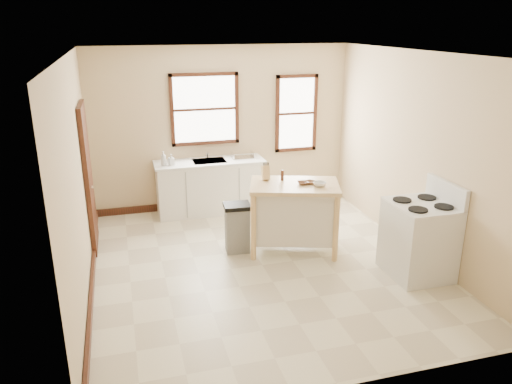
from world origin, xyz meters
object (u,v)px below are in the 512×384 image
knife_block (266,173)px  trash_bin (237,228)px  bowl_b (310,182)px  soap_bottle_b (171,160)px  pepper_grinder (282,175)px  soap_bottle_a (163,159)px  gas_stove (420,230)px  bowl_c (320,184)px  bowl_a (303,183)px  kitchen_island (294,217)px  dish_rack (242,155)px

knife_block → trash_bin: (-0.45, -0.11, -0.75)m
bowl_b → trash_bin: 1.22m
soap_bottle_b → pepper_grinder: 2.09m
soap_bottle_a → bowl_b: (1.86, -1.79, -0.01)m
soap_bottle_b → trash_bin: size_ratio=0.25×
bowl_b → gas_stove: (1.09, -1.09, -0.40)m
gas_stove → bowl_c: bearing=136.7°
soap_bottle_b → pepper_grinder: (1.40, -1.55, 0.07)m
bowl_c → pepper_grinder: bearing=136.8°
soap_bottle_b → trash_bin: bearing=-81.9°
soap_bottle_b → knife_block: (1.18, -1.46, 0.10)m
soap_bottle_b → knife_block: 1.88m
soap_bottle_a → soap_bottle_b: size_ratio=1.31×
pepper_grinder → gas_stove: gas_stove is taller
bowl_a → gas_stove: bearing=-42.2°
bowl_c → gas_stove: (1.01, -0.95, -0.41)m
soap_bottle_b → kitchen_island: size_ratio=0.15×
kitchen_island → bowl_b: (0.21, -0.04, 0.52)m
soap_bottle_a → pepper_grinder: size_ratio=1.58×
knife_block → pepper_grinder: (0.22, -0.09, -0.03)m
bowl_a → trash_bin: bowl_a is taller
soap_bottle_b → knife_block: knife_block is taller
dish_rack → pepper_grinder: 1.67m
bowl_a → bowl_c: 0.24m
soap_bottle_b → pepper_grinder: size_ratio=1.21×
soap_bottle_a → dish_rack: size_ratio=0.63×
soap_bottle_b → dish_rack: (1.23, 0.12, -0.04)m
kitchen_island → knife_block: 0.75m
kitchen_island → gas_stove: (1.30, -1.13, 0.12)m
soap_bottle_a → bowl_c: bearing=-51.8°
soap_bottle_a → gas_stove: 4.14m
knife_block → pepper_grinder: size_ratio=1.33×
bowl_c → bowl_b: bearing=120.0°
kitchen_island → bowl_c: size_ratio=6.81×
dish_rack → bowl_b: 1.97m
pepper_grinder → bowl_a: 0.34m
trash_bin → bowl_a: bearing=-8.8°
soap_bottle_b → bowl_a: 2.42m
bowl_a → trash_bin: size_ratio=0.21×
soap_bottle_a → trash_bin: (0.85, -1.57, -0.68)m
knife_block → soap_bottle_a: bearing=132.9°
soap_bottle_a → gas_stove: gas_stove is taller
gas_stove → bowl_b: bearing=134.9°
gas_stove → bowl_a: bearing=137.8°
dish_rack → bowl_a: size_ratio=2.43×
kitchen_island → pepper_grinder: (-0.12, 0.20, 0.58)m
soap_bottle_b → gas_stove: bearing=-62.2°
pepper_grinder → gas_stove: 2.00m
soap_bottle_b → bowl_c: 2.65m
knife_block → bowl_b: (0.55, -0.33, -0.08)m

